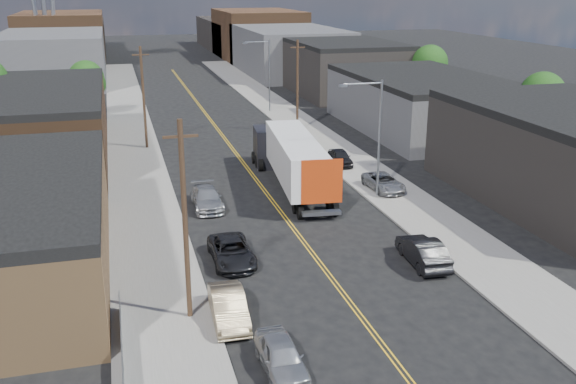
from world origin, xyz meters
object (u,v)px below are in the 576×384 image
car_left_a (281,356)px  car_left_b (228,307)px  car_right_lot_a (384,182)px  car_right_oncoming (423,251)px  car_right_lot_c (340,157)px  car_left_d (207,198)px  car_left_c (232,251)px  semi_truck (289,156)px

car_left_a → car_left_b: bearing=105.7°
car_right_lot_a → car_right_oncoming: bearing=-106.2°
car_right_oncoming → car_right_lot_c: (2.42, 21.14, 0.03)m
car_left_a → car_right_lot_c: (13.20, 29.56, 0.11)m
car_left_a → car_right_oncoming: size_ratio=0.87×
car_left_b → car_right_lot_a: (15.41, 16.86, 0.03)m
car_left_b → car_left_d: (1.40, 16.77, -0.03)m
car_right_oncoming → car_right_lot_a: size_ratio=1.06×
car_left_a → car_left_c: 11.56m
car_left_b → car_left_c: bearing=80.5°
car_left_b → car_left_c: (1.40, 6.77, -0.05)m
car_right_lot_a → car_right_lot_c: 7.95m
semi_truck → car_left_a: size_ratio=4.05×
car_left_a → car_left_d: car_left_d is taller
car_left_d → car_right_lot_a: bearing=1.1°
car_right_oncoming → car_right_lot_a: 13.62m
semi_truck → car_left_b: semi_truck is taller
car_left_b → car_right_lot_c: size_ratio=1.15×
car_left_a → car_left_c: bearing=89.4°
car_left_c → car_right_oncoming: size_ratio=1.04×
car_left_c → car_right_lot_c: size_ratio=1.26×
car_left_b → car_right_lot_a: size_ratio=1.00×
car_left_b → car_left_d: bearing=87.4°
car_left_d → semi_truck: bearing=26.4°
car_left_d → car_right_lot_c: bearing=32.0°
car_left_d → car_right_lot_a: car_left_d is taller
car_right_lot_a → car_right_lot_c: car_right_lot_c is taller
car_left_a → semi_truck: bearing=73.3°
car_right_lot_a → car_right_lot_c: size_ratio=1.15×
car_left_a → car_right_lot_c: size_ratio=1.06×
semi_truck → car_left_a: bearing=-100.1°
car_left_a → car_left_d: (0.00, 21.56, 0.01)m
car_left_b → car_left_d: 16.83m
car_left_d → car_right_oncoming: car_right_oncoming is taller
car_left_a → car_right_lot_a: bearing=56.5°
car_left_a → car_left_c: (0.00, 11.56, -0.02)m
semi_truck → car_right_oncoming: bearing=-72.0°
car_right_oncoming → car_right_lot_a: bearing=-99.5°
car_left_c → car_right_lot_c: (13.20, 18.00, 0.13)m
car_left_b → car_left_c: car_left_b is taller
car_left_b → car_right_lot_c: 28.75m
car_left_b → semi_truck: bearing=69.1°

